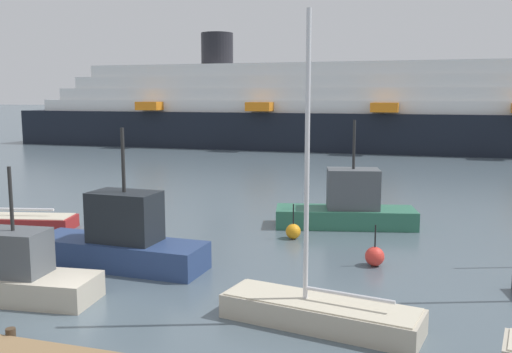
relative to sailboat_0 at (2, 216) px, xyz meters
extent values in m
plane|color=#4C5B66|center=(10.21, -8.37, -0.60)|extent=(600.00, 600.00, 0.00)
cylinder|color=#423323|center=(10.21, -11.42, -0.18)|extent=(0.24, 0.24, 0.83)
cube|color=maroon|center=(0.02, 0.00, -0.29)|extent=(7.20, 3.20, 0.61)
cube|color=beige|center=(0.02, 0.00, 0.03)|extent=(6.89, 3.00, 0.04)
cylinder|color=silver|center=(1.01, 0.23, 0.36)|extent=(3.10, 0.83, 0.13)
cube|color=#BCB29E|center=(17.05, -7.09, -0.25)|extent=(5.88, 2.60, 0.69)
cube|color=beige|center=(17.05, -7.09, 0.12)|extent=(5.63, 2.43, 0.04)
cylinder|color=silver|center=(16.61, -7.01, 4.13)|extent=(0.14, 0.14, 8.07)
cylinder|color=silver|center=(17.86, -7.24, 0.45)|extent=(2.53, 0.56, 0.11)
cube|color=#BCB29E|center=(7.08, -7.88, -0.18)|extent=(5.97, 2.41, 0.83)
cube|color=#4C5156|center=(7.37, -7.85, 0.94)|extent=(2.15, 1.59, 1.42)
cylinder|color=#262626|center=(7.37, -7.85, 2.66)|extent=(0.12, 0.12, 2.03)
cube|color=navy|center=(8.70, -3.85, -0.08)|extent=(6.87, 2.27, 1.03)
cube|color=#1E2328|center=(9.04, -3.87, 1.37)|extent=(2.59, 1.64, 1.87)
cylinder|color=#262626|center=(9.04, -3.87, 3.50)|extent=(0.14, 0.14, 2.38)
cube|color=#2D6B51|center=(15.98, 5.31, -0.14)|extent=(7.13, 3.64, 0.92)
cube|color=#4C5156|center=(16.32, 5.39, 1.30)|extent=(2.82, 2.17, 1.96)
cylinder|color=#262626|center=(16.32, 5.39, 3.48)|extent=(0.14, 0.14, 2.39)
sphere|color=orange|center=(14.08, 2.18, -0.25)|extent=(0.68, 0.68, 0.68)
cylinder|color=black|center=(14.08, 2.18, 0.55)|extent=(0.06, 0.06, 0.92)
sphere|color=red|center=(18.00, -0.91, -0.23)|extent=(0.74, 0.74, 0.74)
cylinder|color=black|center=(18.00, -0.91, 0.57)|extent=(0.06, 0.06, 0.86)
cube|color=black|center=(8.11, 46.02, 1.61)|extent=(80.17, 11.48, 4.41)
cube|color=white|center=(8.11, 46.02, 4.53)|extent=(73.76, 10.11, 1.44)
cube|color=white|center=(8.11, 46.02, 5.98)|extent=(69.33, 9.51, 1.44)
cube|color=white|center=(8.11, 46.02, 7.42)|extent=(64.91, 8.90, 1.44)
cube|color=white|center=(8.11, 46.02, 8.86)|extent=(60.48, 8.29, 1.44)
cube|color=orange|center=(-12.95, 40.26, 4.53)|extent=(2.89, 2.25, 1.01)
cube|color=orange|center=(1.08, 40.21, 4.53)|extent=(2.89, 2.25, 1.01)
cube|color=orange|center=(15.10, 40.17, 4.53)|extent=(2.89, 2.25, 1.01)
cylinder|color=black|center=(-6.32, 46.07, 11.59)|extent=(4.04, 4.04, 4.01)
camera|label=1|loc=(19.79, -22.17, 5.89)|focal=39.61mm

